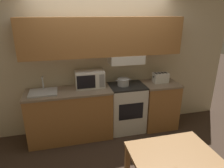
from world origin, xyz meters
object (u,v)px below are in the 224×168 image
at_px(cooking_pot, 123,82).
at_px(dining_table, 173,163).
at_px(sink_basin, 43,92).
at_px(microwave, 90,79).
at_px(toaster, 161,78).
at_px(stove_range, 127,108).

height_order(cooking_pot, dining_table, cooking_pot).
distance_m(cooking_pot, sink_basin, 1.42).
bearing_deg(dining_table, microwave, 109.92).
distance_m(cooking_pot, dining_table, 1.80).
distance_m(microwave, toaster, 1.37).
relative_size(stove_range, microwave, 1.81).
height_order(sink_basin, dining_table, sink_basin).
bearing_deg(microwave, stove_range, -7.37).
bearing_deg(sink_basin, dining_table, -49.52).
relative_size(cooking_pot, toaster, 1.04).
distance_m(stove_range, microwave, 0.92).
bearing_deg(microwave, cooking_pot, -7.09).
relative_size(stove_range, toaster, 3.15).
xyz_separation_m(cooking_pot, sink_basin, (-1.42, -0.03, -0.05)).
relative_size(toaster, sink_basin, 0.64).
xyz_separation_m(sink_basin, dining_table, (1.47, -1.73, -0.32)).
relative_size(stove_range, cooking_pot, 3.04).
xyz_separation_m(stove_range, dining_table, (-0.02, -1.74, 0.16)).
xyz_separation_m(microwave, dining_table, (0.66, -1.83, -0.45)).
bearing_deg(microwave, sink_basin, -172.58).
bearing_deg(toaster, dining_table, -111.69).
bearing_deg(dining_table, sink_basin, 130.48).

